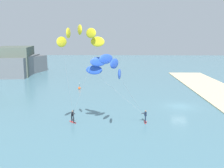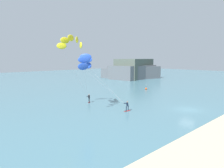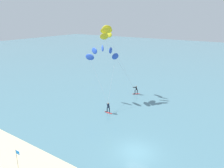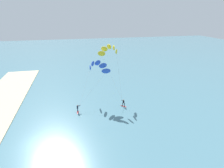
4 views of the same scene
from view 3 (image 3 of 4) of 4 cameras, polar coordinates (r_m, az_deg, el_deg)
The scene contains 4 objects.
ground_plane at distance 24.94m, azimuth 6.41°, elevation -17.45°, with size 240.00×240.00×0.00m, color slate.
kitesurfer_nearshore at distance 37.46m, azimuth -2.46°, elevation 7.85°, with size 8.06×7.82×9.55m.
kitesurfer_mid_water at distance 40.05m, azimuth -1.02°, elevation 12.99°, with size 7.52×5.39×12.75m.
beach_flag at distance 23.10m, azimuth -23.83°, elevation -17.07°, with size 0.57×0.05×2.20m.
Camera 3 is at (9.04, -18.37, 14.25)m, focal length 34.44 mm.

